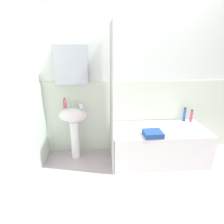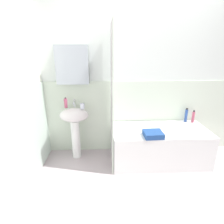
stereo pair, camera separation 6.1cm
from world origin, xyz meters
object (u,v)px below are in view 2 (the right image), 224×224
at_px(bathtub, 159,145).
at_px(toothbrush_cup, 82,106).
at_px(lotion_bottle, 186,115).
at_px(sink, 75,122).
at_px(soap_dispenser, 66,103).
at_px(body_wash_bottle, 193,117).
at_px(towel_folded, 153,134).

bearing_deg(bathtub, toothbrush_cup, 172.55).
bearing_deg(lotion_bottle, bathtub, -150.78).
relative_size(bathtub, lotion_bottle, 6.11).
height_order(sink, soap_dispenser, soap_dispenser).
bearing_deg(lotion_bottle, sink, -175.89).
height_order(toothbrush_cup, bathtub, toothbrush_cup).
xyz_separation_m(soap_dispenser, lotion_bottle, (1.94, 0.07, -0.26)).
bearing_deg(toothbrush_cup, sink, 178.64).
xyz_separation_m(sink, toothbrush_cup, (0.13, -0.00, 0.26)).
bearing_deg(bathtub, lotion_bottle, 29.22).
relative_size(sink, body_wash_bottle, 3.97).
xyz_separation_m(bathtub, lotion_bottle, (0.51, 0.29, 0.38)).
height_order(toothbrush_cup, body_wash_bottle, toothbrush_cup).
height_order(bathtub, body_wash_bottle, body_wash_bottle).
distance_m(soap_dispenser, towel_folded, 1.37).
distance_m(sink, soap_dispenser, 0.32).
bearing_deg(body_wash_bottle, bathtub, -157.84).
distance_m(soap_dispenser, bathtub, 1.58).
distance_m(bathtub, lotion_bottle, 0.70).
xyz_separation_m(sink, lotion_bottle, (1.81, 0.13, 0.04)).
distance_m(bathtub, body_wash_bottle, 0.76).
bearing_deg(sink, bathtub, -6.84).
relative_size(toothbrush_cup, towel_folded, 0.32).
height_order(soap_dispenser, body_wash_bottle, soap_dispenser).
distance_m(toothbrush_cup, body_wash_bottle, 1.80).
height_order(bathtub, towel_folded, towel_folded).
distance_m(sink, toothbrush_cup, 0.29).
bearing_deg(soap_dispenser, towel_folded, -20.09).
bearing_deg(sink, soap_dispenser, 152.75).
height_order(sink, lotion_bottle, sink).
height_order(body_wash_bottle, towel_folded, body_wash_bottle).
bearing_deg(towel_folded, toothbrush_cup, 158.56).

